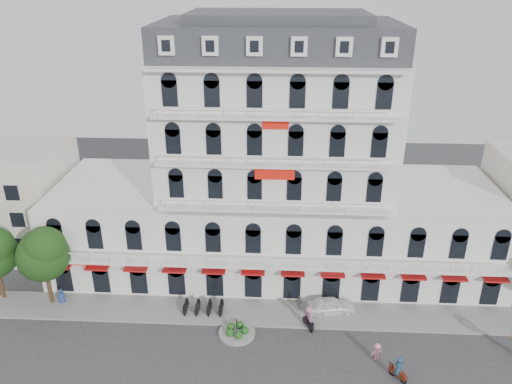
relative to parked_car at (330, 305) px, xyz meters
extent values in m
cube|color=gray|center=(-5.39, -0.50, -0.68)|extent=(53.00, 4.00, 0.16)
cube|color=silver|center=(-5.39, 8.50, 3.74)|extent=(45.00, 14.00, 9.00)
cube|color=silver|center=(-5.39, 8.50, 14.74)|extent=(22.00, 12.00, 13.00)
cube|color=#2D3035|center=(-5.39, 8.50, 22.74)|extent=(21.56, 11.76, 3.00)
cube|color=#2D3035|center=(-5.39, 8.50, 24.64)|extent=(15.84, 8.64, 0.80)
cube|color=#B21516|center=(-5.39, 1.00, 2.74)|extent=(40.50, 1.00, 0.15)
cube|color=red|center=(-5.39, 2.38, 12.24)|extent=(3.50, 0.10, 1.40)
cube|color=beige|center=(-35.39, 10.50, 5.24)|extent=(14.00, 10.00, 12.00)
cylinder|color=gray|center=(-8.39, -3.50, -0.64)|extent=(3.20, 3.20, 0.24)
cylinder|color=black|center=(-8.39, -3.50, 0.14)|extent=(0.08, 0.08, 1.40)
sphere|color=#1F4F1A|center=(-7.69, -3.50, -0.31)|extent=(0.70, 0.70, 0.70)
sphere|color=#1F4F1A|center=(-8.17, -2.84, -0.31)|extent=(0.70, 0.70, 0.70)
sphere|color=#1F4F1A|center=(-8.95, -3.08, -0.31)|extent=(0.70, 0.70, 0.70)
sphere|color=#1F4F1A|center=(-8.96, -3.90, -0.31)|extent=(0.70, 0.70, 0.70)
sphere|color=#1F4F1A|center=(-8.19, -4.17, -0.31)|extent=(0.70, 0.70, 0.70)
cylinder|color=#382314|center=(-31.39, 0.50, 1.00)|extent=(0.36, 0.36, 3.52)
cylinder|color=#382314|center=(-26.39, 0.00, 1.11)|extent=(0.36, 0.36, 3.74)
sphere|color=#1A3B12|center=(-26.39, 0.00, 4.51)|extent=(4.76, 4.76, 4.76)
sphere|color=#1A3B12|center=(-25.89, -0.30, 5.61)|extent=(3.74, 3.74, 3.74)
sphere|color=#1A3B12|center=(-26.79, 0.30, 5.19)|extent=(3.40, 3.40, 3.40)
imported|color=white|center=(0.00, 0.00, 0.00)|extent=(4.72, 2.53, 1.53)
cube|color=maroon|center=(4.55, -8.05, -0.21)|extent=(1.25, 1.36, 0.35)
torus|color=black|center=(4.19, -7.63, -0.48)|extent=(0.48, 0.53, 0.60)
torus|color=black|center=(4.91, -8.46, -0.48)|extent=(0.48, 0.53, 0.60)
imported|color=navy|center=(4.55, -8.05, 0.51)|extent=(0.92, 0.95, 1.64)
cube|color=black|center=(-2.14, -2.37, -0.21)|extent=(0.99, 1.50, 0.35)
torus|color=black|center=(-1.89, -2.86, -0.48)|extent=(0.38, 0.59, 0.60)
torus|color=black|center=(-2.39, -1.88, -0.48)|extent=(0.38, 0.59, 0.60)
imported|color=#C96A99|center=(-2.14, -2.37, 0.59)|extent=(1.12, 1.34, 1.80)
imported|color=navy|center=(-25.39, 0.00, 0.02)|extent=(0.91, 0.83, 1.56)
imported|color=slate|center=(-2.84, 0.00, 0.07)|extent=(1.06, 0.72, 1.67)
imported|color=pink|center=(3.26, -5.97, 0.02)|extent=(1.16, 0.90, 1.57)
imported|color=#2B5582|center=(-25.39, 0.00, 0.05)|extent=(0.69, 0.70, 1.62)
camera|label=1|loc=(-4.88, -38.08, 28.47)|focal=35.00mm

